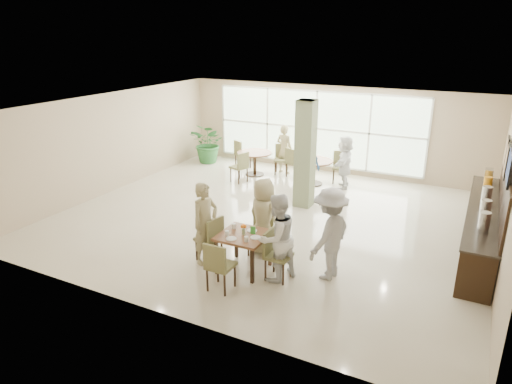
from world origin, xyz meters
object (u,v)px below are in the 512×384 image
at_px(buffet_counter, 483,225).
at_px(teen_standing, 330,234).
at_px(adult_a, 307,165).
at_px(round_table_left, 255,157).
at_px(teen_left, 205,223).
at_px(round_table_right, 313,165).
at_px(main_table, 244,239).
at_px(teen_far, 264,216).
at_px(adult_b, 345,162).
at_px(potted_plant, 209,143).
at_px(adult_standing, 284,149).
at_px(teen_right, 277,238).

bearing_deg(buffet_counter, teen_standing, -133.92).
bearing_deg(adult_a, round_table_left, -179.34).
bearing_deg(teen_left, round_table_right, 14.60).
bearing_deg(main_table, buffet_counter, 37.23).
relative_size(teen_far, adult_b, 1.04).
xyz_separation_m(round_table_left, potted_plant, (-2.08, 0.55, 0.12)).
xyz_separation_m(round_table_right, teen_standing, (2.20, -5.12, 0.30)).
bearing_deg(buffet_counter, adult_a, 159.68).
xyz_separation_m(round_table_left, adult_a, (2.09, -0.84, 0.22)).
distance_m(adult_a, adult_standing, 1.98).
bearing_deg(teen_left, buffet_counter, -40.92).
distance_m(main_table, buffet_counter, 5.10).
bearing_deg(potted_plant, buffet_counter, -19.44).
height_order(teen_left, teen_standing, teen_standing).
xyz_separation_m(round_table_right, adult_standing, (-1.24, 0.67, 0.20)).
relative_size(main_table, potted_plant, 0.65).
height_order(teen_right, teen_standing, teen_standing).
height_order(main_table, adult_a, adult_a).
distance_m(round_table_left, round_table_right, 2.00).
distance_m(round_table_right, potted_plant, 4.12).
xyz_separation_m(main_table, teen_standing, (1.55, 0.47, 0.23)).
relative_size(round_table_left, adult_standing, 0.70).
xyz_separation_m(adult_a, adult_b, (0.84, 0.89, -0.02)).
xyz_separation_m(adult_a, adult_standing, (-1.33, 1.47, -0.01)).
xyz_separation_m(teen_right, adult_standing, (-2.61, 6.29, -0.05)).
bearing_deg(round_table_left, adult_a, -21.91).
xyz_separation_m(main_table, teen_far, (0.01, 0.84, 0.16)).
distance_m(teen_far, teen_standing, 1.58).
bearing_deg(teen_standing, teen_left, -65.78).
relative_size(buffet_counter, adult_a, 2.93).
bearing_deg(teen_left, teen_standing, -60.99).
xyz_separation_m(round_table_right, teen_right, (1.36, -5.62, 0.25)).
bearing_deg(teen_right, buffet_counter, 157.52).
distance_m(teen_standing, adult_a, 4.81).
xyz_separation_m(round_table_right, adult_a, (0.09, -0.80, 0.21)).
xyz_separation_m(round_table_left, teen_right, (3.37, -5.67, 0.26)).
bearing_deg(teen_right, teen_far, -116.70).
relative_size(teen_right, adult_b, 1.08).
relative_size(main_table, teen_far, 0.56).
relative_size(teen_left, teen_standing, 0.94).
distance_m(teen_right, teen_standing, 0.98).
height_order(round_table_right, adult_a, adult_a).
bearing_deg(teen_far, adult_b, -72.94).
height_order(potted_plant, teen_far, teen_far).
height_order(round_table_left, round_table_right, same).
height_order(buffet_counter, teen_right, buffet_counter).
bearing_deg(adult_a, teen_left, -70.46).
distance_m(teen_standing, adult_standing, 6.74).
bearing_deg(teen_far, main_table, 109.33).
bearing_deg(potted_plant, teen_left, -57.95).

